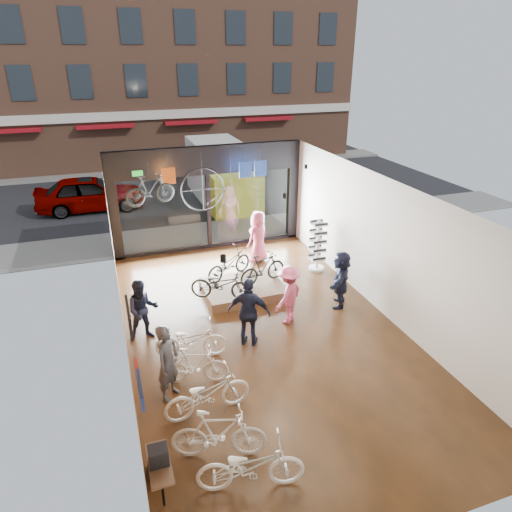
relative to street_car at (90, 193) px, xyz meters
name	(u,v)px	position (x,y,z in m)	size (l,w,h in m)	color
ground_plane	(263,331)	(4.18, -12.00, -0.83)	(7.00, 12.00, 0.04)	black
ceiling	(264,192)	(4.18, -12.00, 3.01)	(7.00, 12.00, 0.04)	black
wall_left	(118,288)	(0.66, -12.00, 1.09)	(0.04, 12.00, 3.80)	#A8562C
wall_right	(385,248)	(7.70, -12.00, 1.09)	(0.04, 12.00, 3.80)	beige
wall_back	(413,448)	(4.18, -18.02, 1.09)	(7.00, 0.04, 3.80)	beige
storefront	(208,198)	(4.18, -6.00, 1.09)	(7.00, 0.26, 3.80)	black
exit_sign	(137,173)	(1.78, -6.12, 2.24)	(0.35, 0.06, 0.18)	#198C26
street_road	(172,186)	(4.18, 3.00, -0.82)	(30.00, 18.00, 0.02)	black
sidewalk_near	(203,234)	(4.18, -4.80, -0.75)	(30.00, 2.40, 0.12)	slate
sidewalk_far	(161,168)	(4.18, 7.00, -0.75)	(30.00, 2.00, 0.12)	slate
opposite_building	(146,47)	(4.18, 9.50, 6.19)	(26.00, 5.00, 14.00)	brown
street_car	(90,193)	(0.00, 0.00, 0.00)	(1.91, 4.75, 1.62)	gray
box_truck	(224,176)	(6.12, -1.00, 0.56)	(2.32, 6.97, 2.75)	silver
floor_bike_0	(251,466)	(2.38, -16.42, -0.33)	(0.64, 1.84, 0.97)	beige
floor_bike_1	(219,434)	(2.04, -15.62, -0.28)	(0.50, 1.76, 1.06)	beige
floor_bike_2	(207,394)	(2.10, -14.46, -0.33)	(0.63, 1.81, 0.95)	beige
floor_bike_3	(195,366)	(2.06, -13.46, -0.36)	(0.43, 1.51, 0.90)	beige
floor_bike_4	(191,340)	(2.17, -12.48, -0.35)	(0.61, 1.74, 0.91)	beige
display_platform	(243,289)	(4.28, -9.90, -0.66)	(2.40, 1.80, 0.30)	brown
display_bike_left	(221,284)	(3.44, -10.50, -0.05)	(0.61, 1.76, 0.92)	black
display_bike_mid	(263,268)	(4.89, -9.96, -0.02)	(0.45, 1.61, 0.97)	black
display_bike_right	(229,264)	(4.02, -9.27, -0.05)	(0.61, 1.76, 0.92)	black
customer_0	(168,363)	(1.45, -13.74, 0.08)	(0.65, 0.42, 1.77)	#3F3F44
customer_1	(143,310)	(1.18, -11.34, 0.02)	(0.81, 0.63, 1.66)	#161C33
customer_2	(249,312)	(3.65, -12.44, 0.11)	(1.08, 0.45, 1.84)	#161C33
customer_3	(288,295)	(4.96, -11.80, 0.03)	(1.08, 0.62, 1.67)	#CC4C72
customer_4	(258,237)	(5.49, -7.76, 0.10)	(0.89, 0.58, 1.82)	#CC4C72
customer_5	(341,279)	(6.73, -11.44, 0.04)	(1.57, 0.50, 1.69)	#161C33
sunglasses_rack	(318,246)	(7.13, -9.10, 0.07)	(0.52, 0.42, 1.75)	white
wall_merch	(144,413)	(0.80, -15.50, 0.49)	(0.40, 2.40, 2.60)	navy
penny_farthing	(212,190)	(4.10, -7.04, 1.69)	(1.87, 0.06, 1.50)	black
hung_bike	(150,190)	(1.99, -7.80, 2.12)	(0.45, 1.58, 0.95)	black
jersey_left	(169,176)	(2.72, -6.80, 2.24)	(0.45, 0.03, 0.55)	#CC5919
jersey_mid	(245,170)	(5.36, -6.80, 2.24)	(0.45, 0.03, 0.55)	#1E3F99
jersey_right	(261,168)	(5.92, -6.80, 2.24)	(0.45, 0.03, 0.55)	#1E3F99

